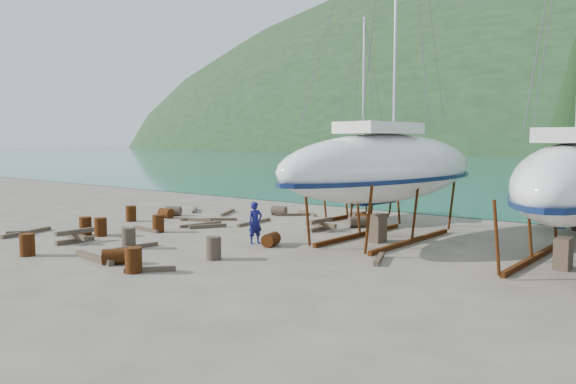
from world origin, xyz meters
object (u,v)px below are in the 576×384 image
Objects in this scene: small_sailboat_shore at (359,187)px; worker at (255,223)px; large_sailboat_near at (386,167)px; large_sailboat_far at (570,181)px.

small_sailboat_shore reaches higher than worker.
large_sailboat_near reaches higher than large_sailboat_far.
large_sailboat_near is 6.43m from worker.
small_sailboat_shore is 6.18× the size of worker.
large_sailboat_near is 7.86m from large_sailboat_far.
worker is (-11.81, -3.74, -2.15)m from large_sailboat_far.
large_sailboat_far reaches higher than small_sailboat_shore.
small_sailboat_shore is (-4.58, 5.11, -1.44)m from large_sailboat_near.
large_sailboat_near is at bearing -23.85° from worker.
small_sailboat_shore is 9.61m from worker.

